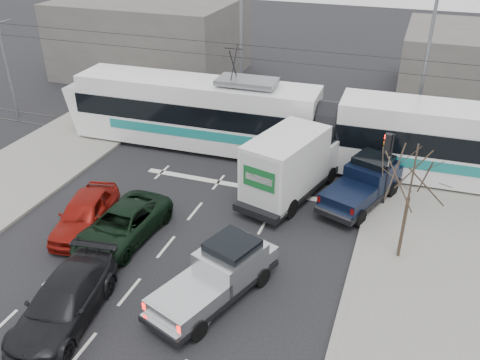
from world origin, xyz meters
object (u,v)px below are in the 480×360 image
(bare_tree, at_px, (412,177))
(green_car, at_px, (123,225))
(dark_car, at_px, (64,302))
(traffic_signal, at_px, (388,154))
(box_truck, at_px, (292,165))
(street_lamp_near, at_px, (423,61))
(tram, at_px, (327,128))
(silver_pickup, at_px, (220,273))
(red_car, at_px, (85,213))
(navy_pickup, at_px, (364,182))
(street_lamp_far, at_px, (238,37))

(bare_tree, xyz_separation_m, green_car, (-11.27, -2.57, -3.08))
(dark_car, bearing_deg, traffic_signal, 42.32)
(bare_tree, xyz_separation_m, box_truck, (-5.46, 3.51, -2.12))
(street_lamp_near, bearing_deg, dark_car, -118.61)
(street_lamp_near, height_order, tram, street_lamp_near)
(street_lamp_near, xyz_separation_m, dark_car, (-10.34, -18.96, -4.34))
(bare_tree, relative_size, silver_pickup, 0.86)
(bare_tree, distance_m, red_car, 13.79)
(green_car, bearing_deg, navy_pickup, 38.76)
(street_lamp_near, relative_size, dark_car, 1.70)
(bare_tree, height_order, silver_pickup, bare_tree)
(street_lamp_far, distance_m, red_car, 16.56)
(silver_pickup, bearing_deg, bare_tree, 56.35)
(bare_tree, relative_size, tram, 0.17)
(navy_pickup, relative_size, green_car, 1.08)
(tram, distance_m, red_car, 13.22)
(silver_pickup, bearing_deg, navy_pickup, 84.28)
(silver_pickup, xyz_separation_m, green_car, (-5.23, 1.91, -0.28))
(bare_tree, relative_size, traffic_signal, 1.39)
(box_truck, xyz_separation_m, navy_pickup, (3.47, 0.51, -0.59))
(bare_tree, distance_m, box_truck, 6.83)
(bare_tree, distance_m, tram, 8.92)
(box_truck, xyz_separation_m, red_car, (-7.78, -5.93, -0.87))
(navy_pickup, height_order, dark_car, navy_pickup)
(red_car, bearing_deg, tram, 35.94)
(traffic_signal, relative_size, red_car, 0.77)
(bare_tree, bearing_deg, box_truck, 147.25)
(traffic_signal, xyz_separation_m, box_truck, (-4.33, -0.49, -1.07))
(dark_car, bearing_deg, street_lamp_far, 85.14)
(bare_tree, height_order, box_truck, bare_tree)
(street_lamp_near, height_order, navy_pickup, street_lamp_near)
(silver_pickup, bearing_deg, box_truck, 105.61)
(box_truck, bearing_deg, navy_pickup, 23.98)
(tram, height_order, box_truck, tram)
(traffic_signal, relative_size, green_car, 0.70)
(red_car, bearing_deg, dark_car, -75.47)
(box_truck, distance_m, red_car, 9.82)
(traffic_signal, xyz_separation_m, silver_pickup, (-4.91, -8.48, -1.74))
(traffic_signal, distance_m, street_lamp_near, 7.91)
(bare_tree, bearing_deg, tram, 121.45)
(street_lamp_far, height_order, silver_pickup, street_lamp_far)
(street_lamp_near, bearing_deg, bare_tree, -88.58)
(tram, bearing_deg, bare_tree, -59.96)
(traffic_signal, bearing_deg, street_lamp_far, 138.28)
(bare_tree, distance_m, navy_pickup, 5.24)
(silver_pickup, relative_size, red_car, 1.24)
(bare_tree, relative_size, box_truck, 0.70)
(street_lamp_near, bearing_deg, navy_pickup, -102.80)
(tram, xyz_separation_m, red_car, (-8.67, -9.90, -1.33))
(street_lamp_far, relative_size, red_car, 1.92)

